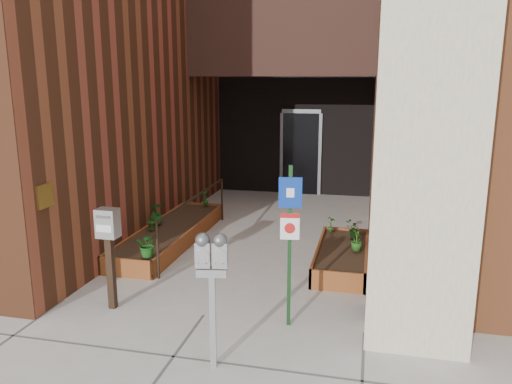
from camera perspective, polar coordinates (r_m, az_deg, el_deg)
The scene contains 14 objects.
ground at distance 6.56m, azimuth -6.03°, elevation -13.84°, with size 80.00×80.00×0.00m, color #9E9991.
planter_left at distance 9.38m, azimuth -9.67°, elevation -4.82°, with size 0.90×3.60×0.30m.
planter_right at distance 8.23m, azimuth 9.79°, elevation -7.33°, with size 0.80×2.20×0.30m.
handrail at distance 8.99m, azimuth -6.99°, elevation -1.43°, with size 0.04×3.34×0.90m.
parking_meter at distance 5.03m, azimuth -5.09°, elevation -8.26°, with size 0.34×0.18×1.45m.
sign_post at distance 5.85m, azimuth 3.88°, elevation -4.31°, with size 0.27×0.08×1.97m.
payment_dropbox at distance 6.63m, azimuth -16.49°, elevation -4.98°, with size 0.27×0.21×1.34m.
shrub_left_a at distance 7.76m, azimuth -12.25°, elevation -5.88°, with size 0.34×0.34×0.38m, color #195418.
shrub_left_b at distance 9.15m, azimuth -11.83°, elevation -3.20°, with size 0.18×0.18×0.32m, color #245518.
shrub_left_c at distance 9.46m, azimuth -11.24°, elevation -2.41°, with size 0.22×0.22×0.40m, color #175118.
shrub_left_d at distance 10.68m, azimuth -5.80°, elevation -0.59°, with size 0.19×0.19×0.37m, color #1C631F.
shrub_right_a at distance 8.01m, azimuth 11.44°, elevation -5.43°, with size 0.19×0.19×0.33m, color #245618.
shrub_right_b at distance 8.89m, azimuth 8.56°, elevation -3.61°, with size 0.16×0.16×0.30m, color #255418.
shrub_right_c at distance 8.64m, azimuth 11.10°, elevation -4.21°, with size 0.27×0.27×0.30m, color #1D5117.
Camera 1 is at (1.97, -5.53, 2.92)m, focal length 35.00 mm.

